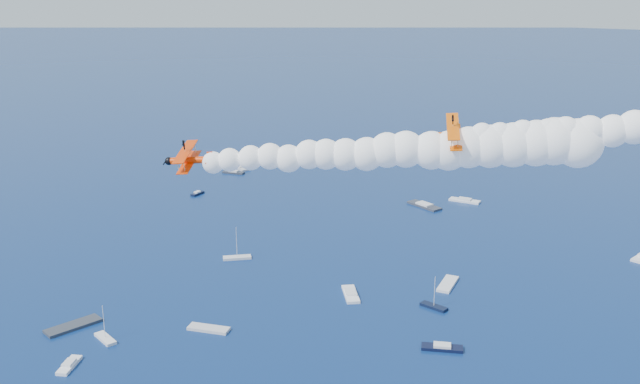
% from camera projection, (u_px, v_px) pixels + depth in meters
% --- Properties ---
extents(biplane_lead, '(8.54, 9.95, 6.77)m').
position_uv_depth(biplane_lead, '(457.00, 135.00, 94.73)').
color(biplane_lead, '#F55C05').
extents(biplane_trail, '(8.84, 10.03, 6.39)m').
position_uv_depth(biplane_trail, '(190.00, 160.00, 100.12)').
color(biplane_trail, '#F63A05').
extents(smoke_trail_trail, '(54.53, 33.60, 10.17)m').
position_uv_depth(smoke_trail_trail, '(388.00, 152.00, 96.47)').
color(smoke_trail_trail, white).
extents(spectator_boats, '(223.21, 175.33, 0.70)m').
position_uv_depth(spectator_boats, '(436.00, 282.00, 198.07)').
color(spectator_boats, white).
rests_on(spectator_boats, ground).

